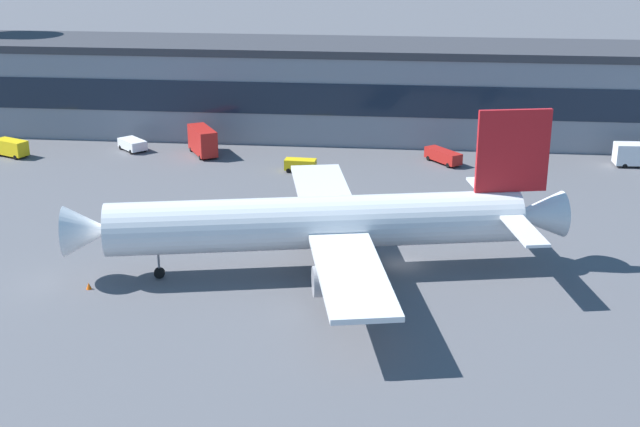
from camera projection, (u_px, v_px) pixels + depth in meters
ground_plane at (402, 264)px, 94.06m from camera, size 600.00×600.00×0.00m
terminal_building at (410, 91)px, 142.75m from camera, size 185.37×17.33×14.94m
airliner at (325, 222)px, 90.38m from camera, size 51.13×43.78×16.73m
belt_loader at (443, 155)px, 129.78m from camera, size 5.54×6.26×1.95m
pushback_tractor at (132, 144)px, 136.32m from camera, size 5.24×5.22×1.75m
catering_truck at (202, 140)px, 133.72m from camera, size 5.84×7.54×4.15m
follow_me_car at (301, 164)px, 125.54m from camera, size 4.51×2.23×1.85m
crew_van at (12, 147)px, 132.92m from camera, size 5.64×4.18×2.55m
traffic_cone_0 at (89, 286)px, 87.83m from camera, size 0.56×0.56×0.70m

